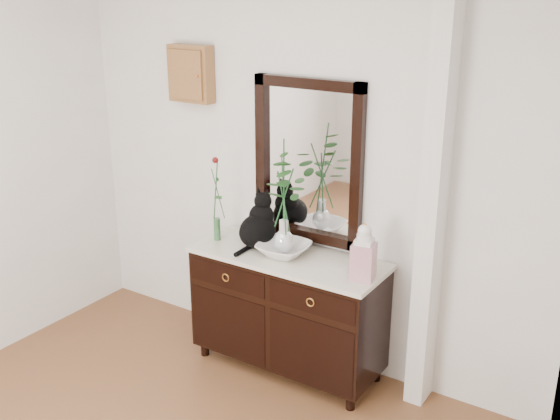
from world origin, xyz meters
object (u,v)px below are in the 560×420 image
Objects in this scene: lotus_bowl at (284,249)px; ginger_jar at (364,251)px; cat at (257,220)px; sideboard at (288,306)px.

lotus_bowl is 0.94× the size of ginger_jar.
ginger_jar is at bearing -4.14° from lotus_bowl.
cat reaches higher than lotus_bowl.
sideboard is 3.56× the size of cat.
sideboard is 3.66× the size of ginger_jar.
sideboard is at bearing 13.86° from lotus_bowl.
sideboard is 0.80m from ginger_jar.
lotus_bowl is at bearing 175.86° from ginger_jar.
cat is 1.03× the size of ginger_jar.
cat is 0.84m from ginger_jar.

